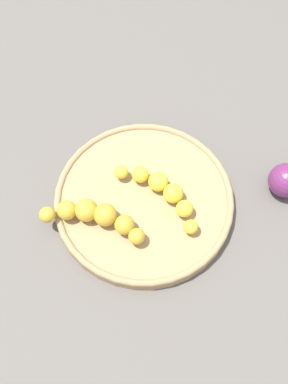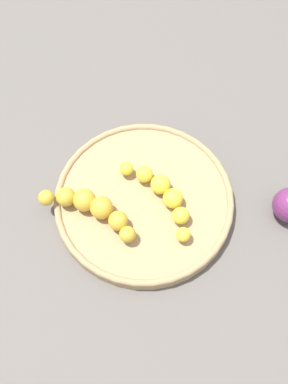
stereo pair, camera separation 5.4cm
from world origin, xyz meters
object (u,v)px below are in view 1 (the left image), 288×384
(fruit_bowl, at_px, (144,200))
(banana_yellow, at_px, (163,191))
(banana_spotted, at_px, (95,216))
(plum_purple, at_px, (286,180))

(fruit_bowl, xyz_separation_m, banana_yellow, (-0.02, -0.02, 0.02))
(fruit_bowl, distance_m, banana_spotted, 0.08)
(fruit_bowl, distance_m, banana_yellow, 0.03)
(fruit_bowl, relative_size, banana_spotted, 1.78)
(banana_yellow, xyz_separation_m, plum_purple, (-0.15, -0.11, -0.01))
(plum_purple, bearing_deg, banana_spotted, 41.16)
(banana_yellow, distance_m, plum_purple, 0.18)
(banana_yellow, distance_m, banana_spotted, 0.10)
(fruit_bowl, xyz_separation_m, plum_purple, (-0.17, -0.12, 0.01))
(banana_spotted, relative_size, plum_purple, 2.85)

